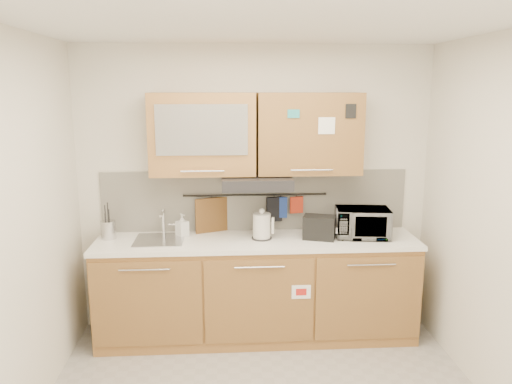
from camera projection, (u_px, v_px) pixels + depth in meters
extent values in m
plane|color=white|center=(270.00, 21.00, 2.86)|extent=(3.20, 3.20, 0.00)
plane|color=silver|center=(255.00, 190.00, 4.60)|extent=(3.20, 0.00, 3.20)
plane|color=silver|center=(8.00, 242.00, 3.03)|extent=(0.00, 3.00, 3.00)
cube|color=#B1733E|center=(257.00, 290.00, 4.48)|extent=(2.80, 0.60, 0.88)
cube|color=black|center=(257.00, 330.00, 4.56)|extent=(2.80, 0.54, 0.10)
cube|color=olive|center=(147.00, 304.00, 4.11)|extent=(0.91, 0.02, 0.74)
cylinder|color=silver|center=(144.00, 270.00, 4.02)|extent=(0.41, 0.01, 0.01)
cube|color=olive|center=(259.00, 301.00, 4.17)|extent=(0.91, 0.02, 0.74)
cylinder|color=silver|center=(260.00, 267.00, 4.08)|extent=(0.41, 0.01, 0.01)
cube|color=olive|center=(369.00, 298.00, 4.23)|extent=(0.91, 0.02, 0.74)
cylinder|color=silver|center=(372.00, 265.00, 4.14)|extent=(0.41, 0.01, 0.01)
cube|color=white|center=(257.00, 241.00, 4.38)|extent=(2.82, 0.62, 0.04)
cube|color=silver|center=(255.00, 200.00, 4.61)|extent=(2.80, 0.02, 0.56)
cube|color=#B1733E|center=(203.00, 134.00, 4.29)|extent=(0.90, 0.35, 0.70)
cube|color=silver|center=(202.00, 130.00, 4.10)|extent=(0.76, 0.02, 0.42)
cube|color=olive|center=(309.00, 133.00, 4.34)|extent=(0.90, 0.35, 0.70)
cube|color=white|center=(327.00, 126.00, 4.16)|extent=(0.14, 0.00, 0.14)
cube|color=black|center=(257.00, 182.00, 4.33)|extent=(0.60, 0.46, 0.10)
cube|color=silver|center=(159.00, 241.00, 4.33)|extent=(0.42, 0.40, 0.03)
cylinder|color=silver|center=(163.00, 222.00, 4.46)|extent=(0.03, 0.03, 0.24)
cylinder|color=silver|center=(162.00, 214.00, 4.36)|extent=(0.02, 0.18, 0.02)
cylinder|color=black|center=(255.00, 195.00, 4.56)|extent=(1.30, 0.02, 0.02)
cylinder|color=silver|center=(108.00, 230.00, 4.37)|extent=(0.16, 0.16, 0.16)
cylinder|color=black|center=(106.00, 222.00, 4.36)|extent=(0.01, 0.01, 0.30)
cylinder|color=black|center=(110.00, 224.00, 4.34)|extent=(0.01, 0.01, 0.27)
cylinder|color=black|center=(108.00, 220.00, 4.37)|extent=(0.01, 0.01, 0.32)
cylinder|color=black|center=(106.00, 226.00, 4.34)|extent=(0.01, 0.01, 0.24)
cylinder|color=silver|center=(262.00, 226.00, 4.36)|extent=(0.19, 0.19, 0.23)
sphere|color=silver|center=(262.00, 211.00, 4.33)|extent=(0.05, 0.05, 0.05)
cube|color=silver|center=(273.00, 226.00, 4.34)|extent=(0.03, 0.03, 0.14)
cylinder|color=black|center=(262.00, 238.00, 4.38)|extent=(0.18, 0.18, 0.01)
cube|color=black|center=(319.00, 227.00, 4.36)|extent=(0.31, 0.24, 0.21)
cube|color=black|center=(314.00, 216.00, 4.35)|extent=(0.11, 0.14, 0.01)
cube|color=black|center=(325.00, 217.00, 4.33)|extent=(0.11, 0.14, 0.01)
imported|color=#999999|center=(362.00, 223.00, 4.41)|extent=(0.50, 0.37, 0.26)
imported|color=#999999|center=(182.00, 225.00, 4.44)|extent=(0.13, 0.13, 0.20)
cube|color=brown|center=(212.00, 218.00, 4.56)|extent=(0.29, 0.13, 0.38)
cube|color=navy|center=(281.00, 207.00, 4.58)|extent=(0.12, 0.05, 0.19)
cube|color=black|center=(274.00, 209.00, 4.58)|extent=(0.15, 0.07, 0.23)
cube|color=#B32D17|center=(296.00, 205.00, 4.58)|extent=(0.12, 0.04, 0.15)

